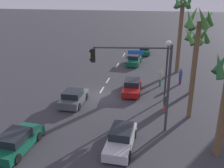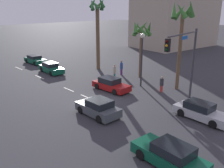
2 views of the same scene
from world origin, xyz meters
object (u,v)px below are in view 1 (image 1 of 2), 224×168
Objects in this scene: car_0 at (74,98)px; streetlamp at (167,59)px; car_2 at (134,60)px; pedestrian_2 at (181,76)px; car_3 at (121,138)px; pedestrian_0 at (160,77)px; car_1 at (132,87)px; car_5 at (144,50)px; palm_tree_0 at (198,36)px; palm_tree_1 at (196,43)px; pedestrian_1 at (166,103)px; palm_tree_2 at (182,18)px; traffic_signal at (143,74)px; car_4 at (17,141)px.

car_0 is 0.66× the size of streetlamp.
pedestrian_2 reaches higher than car_2.
car_3 is 12.83m from pedestrian_0.
car_3 is (6.12, 5.54, -0.02)m from car_0.
car_1 reaches higher than car_5.
car_3 is 27.78m from car_5.
palm_tree_0 is 1.31× the size of palm_tree_1.
car_5 is 22.02m from pedestrian_1.
car_1 is (-3.99, 5.09, -0.02)m from car_0.
palm_tree_2 reaches higher than car_0.
palm_tree_0 reaches higher than car_3.
palm_tree_1 is at bearing 152.59° from traffic_signal.
car_2 is 17.95m from palm_tree_0.
car_4 is at bearing -58.78° from palm_tree_0.
car_2 is 0.49× the size of palm_tree_0.
car_0 is at bearing 170.21° from car_4.
car_5 is at bearing 171.39° from car_2.
car_5 is at bearing -166.31° from palm_tree_0.
streetlamp is (-2.69, 8.50, 3.52)m from car_0.
palm_tree_1 is at bearing 152.84° from pedestrian_1.
palm_tree_1 reaches higher than car_4.
car_2 is 21.04m from car_3.
traffic_signal is at bearing -17.69° from pedestrian_2.
traffic_signal is at bearing 154.94° from car_3.
car_1 is 10.12m from car_3.
palm_tree_0 reaches higher than car_1.
pedestrian_2 is at bearing -177.96° from palm_tree_0.
car_3 is (20.99, 1.45, -0.01)m from car_2.
car_1 is at bearing 5.24° from car_2.
pedestrian_1 is (2.78, 0.07, -3.30)m from streetlamp.
palm_tree_0 reaches higher than pedestrian_2.
traffic_signal is 1.14× the size of streetlamp.
pedestrian_0 is (15.19, 2.88, 0.44)m from car_5.
pedestrian_1 reaches higher than car_4.
palm_tree_0 is (0.64, 10.55, 6.28)m from car_0.
pedestrian_2 is (-13.65, 4.72, 0.36)m from car_3.
car_3 is at bearing -19.09° from pedestrian_2.
palm_tree_0 is at bearing 121.22° from car_4.
streetlamp is at bearing -9.71° from palm_tree_2.
palm_tree_0 is at bearing 2.04° from palm_tree_2.
car_0 is 0.90× the size of car_1.
palm_tree_2 is (-15.69, 3.41, 2.35)m from traffic_signal.
pedestrian_0 reaches higher than pedestrian_2.
pedestrian_1 is 7.81m from pedestrian_2.
traffic_signal is 3.54× the size of pedestrian_0.
streetlamp is 4.79m from palm_tree_0.
palm_tree_1 reaches higher than traffic_signal.
streetlamp is at bearing 19.89° from car_2.
car_3 is 0.48× the size of palm_tree_0.
pedestrian_0 is 0.27× the size of palm_tree_1.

